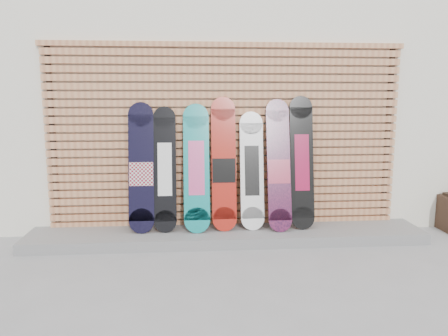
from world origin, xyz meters
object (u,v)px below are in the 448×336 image
at_px(snowboard_0, 141,168).
at_px(snowboard_5, 279,166).
at_px(snowboard_2, 196,168).
at_px(snowboard_4, 252,171).
at_px(snowboard_1, 165,169).
at_px(snowboard_3, 224,165).
at_px(snowboard_6, 302,162).

height_order(snowboard_0, snowboard_5, snowboard_5).
xyz_separation_m(snowboard_2, snowboard_5, (0.96, -0.02, 0.02)).
xyz_separation_m(snowboard_0, snowboard_4, (1.29, 0.02, -0.05)).
bearing_deg(snowboard_1, snowboard_0, -178.13).
xyz_separation_m(snowboard_3, snowboard_4, (0.33, 0.01, -0.07)).
height_order(snowboard_4, snowboard_5, snowboard_5).
distance_m(snowboard_2, snowboard_4, 0.66).
bearing_deg(snowboard_3, snowboard_5, -3.62).
xyz_separation_m(snowboard_4, snowboard_5, (0.31, -0.05, 0.06)).
bearing_deg(snowboard_6, snowboard_1, 179.91).
bearing_deg(snowboard_5, snowboard_4, 170.73).
bearing_deg(snowboard_3, snowboard_1, 179.85).
xyz_separation_m(snowboard_2, snowboard_3, (0.32, 0.02, 0.03)).
bearing_deg(snowboard_2, snowboard_4, 2.86).
bearing_deg(snowboard_4, snowboard_3, -178.29).
relative_size(snowboard_0, snowboard_5, 0.98).
bearing_deg(snowboard_3, snowboard_2, -175.95).
height_order(snowboard_2, snowboard_5, snowboard_5).
relative_size(snowboard_0, snowboard_4, 1.08).
distance_m(snowboard_0, snowboard_4, 1.29).
xyz_separation_m(snowboard_1, snowboard_5, (1.33, -0.04, 0.03)).
distance_m(snowboard_1, snowboard_3, 0.69).
bearing_deg(snowboard_2, snowboard_6, 1.00).
relative_size(snowboard_3, snowboard_5, 1.02).
distance_m(snowboard_1, snowboard_2, 0.37).
bearing_deg(snowboard_5, snowboard_1, 178.17).
relative_size(snowboard_0, snowboard_6, 0.95).
height_order(snowboard_1, snowboard_2, snowboard_2).
relative_size(snowboard_0, snowboard_2, 1.01).
distance_m(snowboard_1, snowboard_5, 1.33).
distance_m(snowboard_0, snowboard_1, 0.27).
height_order(snowboard_1, snowboard_4, snowboard_1).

